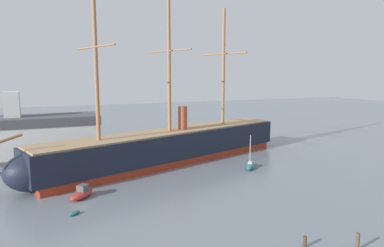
{
  "coord_description": "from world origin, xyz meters",
  "views": [
    {
      "loc": [
        -19.54,
        -20.01,
        19.15
      ],
      "look_at": [
        3.88,
        35.7,
        10.44
      ],
      "focal_mm": 32.31,
      "sensor_mm": 36.0,
      "label": 1
    }
  ],
  "objects_px": {
    "motorboat_alongside_bow": "(82,193)",
    "sailboat_alongside_stern": "(250,166)",
    "dinghy_mid_left": "(74,213)",
    "dockside_warehouse_left": "(3,139)",
    "mooring_piling_nearest": "(358,242)",
    "sailboat_distant_centre": "(151,147)",
    "tall_ship": "(170,146)",
    "mooring_piling_left_pair": "(305,242)"
  },
  "relations": [
    {
      "from": "motorboat_alongside_bow",
      "to": "sailboat_alongside_stern",
      "type": "bearing_deg",
      "value": 7.6
    },
    {
      "from": "motorboat_alongside_bow",
      "to": "sailboat_alongside_stern",
      "type": "xyz_separation_m",
      "value": [
        33.34,
        4.45,
        -0.13
      ]
    },
    {
      "from": "tall_ship",
      "to": "sailboat_alongside_stern",
      "type": "height_order",
      "value": "tall_ship"
    },
    {
      "from": "mooring_piling_nearest",
      "to": "mooring_piling_left_pair",
      "type": "distance_m",
      "value": 5.61
    },
    {
      "from": "motorboat_alongside_bow",
      "to": "tall_ship",
      "type": "bearing_deg",
      "value": 37.27
    },
    {
      "from": "dinghy_mid_left",
      "to": "sailboat_distant_centre",
      "type": "distance_m",
      "value": 42.02
    },
    {
      "from": "sailboat_distant_centre",
      "to": "mooring_piling_nearest",
      "type": "relative_size",
      "value": 2.61
    },
    {
      "from": "sailboat_alongside_stern",
      "to": "mooring_piling_left_pair",
      "type": "xyz_separation_m",
      "value": [
        -11.95,
        -30.22,
        0.07
      ]
    },
    {
      "from": "sailboat_alongside_stern",
      "to": "sailboat_distant_centre",
      "type": "distance_m",
      "value": 28.74
    },
    {
      "from": "sailboat_distant_centre",
      "to": "dockside_warehouse_left",
      "type": "relative_size",
      "value": 0.12
    },
    {
      "from": "tall_ship",
      "to": "dinghy_mid_left",
      "type": "relative_size",
      "value": 35.46
    },
    {
      "from": "mooring_piling_left_pair",
      "to": "dinghy_mid_left",
      "type": "bearing_deg",
      "value": 139.88
    },
    {
      "from": "tall_ship",
      "to": "motorboat_alongside_bow",
      "type": "xyz_separation_m",
      "value": [
        -19.71,
        -15.0,
        -3.03
      ]
    },
    {
      "from": "sailboat_distant_centre",
      "to": "mooring_piling_nearest",
      "type": "distance_m",
      "value": 58.66
    },
    {
      "from": "tall_ship",
      "to": "dockside_warehouse_left",
      "type": "distance_m",
      "value": 37.48
    },
    {
      "from": "dinghy_mid_left",
      "to": "motorboat_alongside_bow",
      "type": "distance_m",
      "value": 6.62
    },
    {
      "from": "tall_ship",
      "to": "motorboat_alongside_bow",
      "type": "height_order",
      "value": "tall_ship"
    },
    {
      "from": "mooring_piling_nearest",
      "to": "dockside_warehouse_left",
      "type": "height_order",
      "value": "dockside_warehouse_left"
    },
    {
      "from": "dinghy_mid_left",
      "to": "motorboat_alongside_bow",
      "type": "height_order",
      "value": "motorboat_alongside_bow"
    },
    {
      "from": "dinghy_mid_left",
      "to": "sailboat_alongside_stern",
      "type": "distance_m",
      "value": 36.57
    },
    {
      "from": "motorboat_alongside_bow",
      "to": "dockside_warehouse_left",
      "type": "xyz_separation_m",
      "value": [
        -13.74,
        31.88,
        4.08
      ]
    },
    {
      "from": "dinghy_mid_left",
      "to": "dockside_warehouse_left",
      "type": "xyz_separation_m",
      "value": [
        -12.16,
        38.3,
        4.56
      ]
    },
    {
      "from": "sailboat_alongside_stern",
      "to": "sailboat_distant_centre",
      "type": "relative_size",
      "value": 1.32
    },
    {
      "from": "dinghy_mid_left",
      "to": "sailboat_alongside_stern",
      "type": "height_order",
      "value": "sailboat_alongside_stern"
    },
    {
      "from": "motorboat_alongside_bow",
      "to": "sailboat_alongside_stern",
      "type": "height_order",
      "value": "sailboat_alongside_stern"
    },
    {
      "from": "dinghy_mid_left",
      "to": "sailboat_distant_centre",
      "type": "bearing_deg",
      "value": 59.47
    },
    {
      "from": "tall_ship",
      "to": "motorboat_alongside_bow",
      "type": "distance_m",
      "value": 24.95
    },
    {
      "from": "dinghy_mid_left",
      "to": "sailboat_alongside_stern",
      "type": "bearing_deg",
      "value": 17.27
    },
    {
      "from": "dockside_warehouse_left",
      "to": "sailboat_alongside_stern",
      "type": "bearing_deg",
      "value": -30.23
    },
    {
      "from": "motorboat_alongside_bow",
      "to": "mooring_piling_nearest",
      "type": "height_order",
      "value": "motorboat_alongside_bow"
    },
    {
      "from": "sailboat_alongside_stern",
      "to": "mooring_piling_nearest",
      "type": "bearing_deg",
      "value": -102.11
    },
    {
      "from": "tall_ship",
      "to": "sailboat_alongside_stern",
      "type": "relative_size",
      "value": 10.03
    },
    {
      "from": "tall_ship",
      "to": "dinghy_mid_left",
      "type": "xyz_separation_m",
      "value": [
        -21.29,
        -21.41,
        -3.52
      ]
    },
    {
      "from": "sailboat_alongside_stern",
      "to": "dockside_warehouse_left",
      "type": "bearing_deg",
      "value": 149.77
    },
    {
      "from": "sailboat_distant_centre",
      "to": "motorboat_alongside_bow",
      "type": "bearing_deg",
      "value": -123.58
    },
    {
      "from": "motorboat_alongside_bow",
      "to": "sailboat_distant_centre",
      "type": "height_order",
      "value": "sailboat_distant_centre"
    },
    {
      "from": "dinghy_mid_left",
      "to": "mooring_piling_left_pair",
      "type": "xyz_separation_m",
      "value": [
        22.97,
        -19.36,
        0.43
      ]
    },
    {
      "from": "sailboat_distant_centre",
      "to": "dinghy_mid_left",
      "type": "bearing_deg",
      "value": -120.53
    },
    {
      "from": "tall_ship",
      "to": "dinghy_mid_left",
      "type": "distance_m",
      "value": 30.4
    },
    {
      "from": "motorboat_alongside_bow",
      "to": "dockside_warehouse_left",
      "type": "height_order",
      "value": "dockside_warehouse_left"
    },
    {
      "from": "motorboat_alongside_bow",
      "to": "sailboat_distant_centre",
      "type": "relative_size",
      "value": 0.94
    },
    {
      "from": "sailboat_alongside_stern",
      "to": "dockside_warehouse_left",
      "type": "distance_m",
      "value": 54.65
    }
  ]
}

